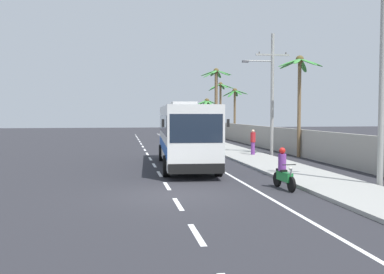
# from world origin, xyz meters

# --- Properties ---
(ground_plane) EXTENTS (160.00, 160.00, 0.00)m
(ground_plane) POSITION_xyz_m (0.00, 0.00, 0.00)
(ground_plane) COLOR #28282D
(sidewalk_kerb) EXTENTS (3.20, 90.00, 0.14)m
(sidewalk_kerb) POSITION_xyz_m (6.80, 10.00, 0.07)
(sidewalk_kerb) COLOR #999993
(sidewalk_kerb) RESTS_ON ground
(lane_markings) EXTENTS (3.53, 71.00, 0.01)m
(lane_markings) POSITION_xyz_m (2.09, 14.30, 0.00)
(lane_markings) COLOR white
(lane_markings) RESTS_ON ground
(boundary_wall) EXTENTS (0.24, 60.00, 1.92)m
(boundary_wall) POSITION_xyz_m (10.60, 14.00, 0.96)
(boundary_wall) COLOR #9E998E
(boundary_wall) RESTS_ON ground
(coach_bus_foreground) EXTENTS (3.45, 11.24, 3.73)m
(coach_bus_foreground) POSITION_xyz_m (1.72, 8.55, 1.94)
(coach_bus_foreground) COLOR white
(coach_bus_foreground) RESTS_ON ground
(motorcycle_beside_bus) EXTENTS (0.56, 1.96, 1.67)m
(motorcycle_beside_bus) POSITION_xyz_m (4.56, 0.69, 0.67)
(motorcycle_beside_bus) COLOR black
(motorcycle_beside_bus) RESTS_ON ground
(motorcycle_trailing) EXTENTS (0.56, 1.96, 1.63)m
(motorcycle_trailing) POSITION_xyz_m (3.84, 17.99, 0.66)
(motorcycle_trailing) COLOR black
(motorcycle_trailing) RESTS_ON ground
(pedestrian_near_kerb) EXTENTS (0.36, 0.36, 1.77)m
(pedestrian_near_kerb) POSITION_xyz_m (7.28, 13.66, 1.07)
(pedestrian_near_kerb) COLOR #75388E
(pedestrian_near_kerb) RESTS_ON sidewalk_kerb
(utility_pole_nearest) EXTENTS (1.83, 0.24, 9.95)m
(utility_pole_nearest) POSITION_xyz_m (8.60, 0.41, 5.15)
(utility_pole_nearest) COLOR #9E9E99
(utility_pole_nearest) RESTS_ON ground
(utility_pole_mid) EXTENTS (3.50, 0.24, 8.77)m
(utility_pole_mid) POSITION_xyz_m (8.81, 14.29, 4.71)
(utility_pole_mid) COLOR #9E9E99
(utility_pole_mid) RESTS_ON ground
(palm_nearest) EXTENTS (3.28, 3.32, 7.69)m
(palm_nearest) POSITION_xyz_m (7.67, 27.78, 5.39)
(palm_nearest) COLOR brown
(palm_nearest) RESTS_ON ground
(palm_second) EXTENTS (3.40, 3.39, 7.01)m
(palm_second) POSITION_xyz_m (10.43, 37.79, 5.08)
(palm_second) COLOR brown
(palm_second) RESTS_ON ground
(palm_third) EXTENTS (2.97, 3.01, 5.97)m
(palm_third) POSITION_xyz_m (10.98, 32.80, 4.41)
(palm_third) COLOR brown
(palm_third) RESTS_ON ground
(palm_fourth) EXTENTS (3.38, 3.11, 7.05)m
(palm_fourth) POSITION_xyz_m (10.30, 12.76, 5.35)
(palm_fourth) COLOR brown
(palm_fourth) RESTS_ON ground
(palm_farthest) EXTENTS (2.63, 2.48, 4.86)m
(palm_farthest) POSITION_xyz_m (8.05, 34.68, 3.43)
(palm_farthest) COLOR brown
(palm_farthest) RESTS_ON ground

